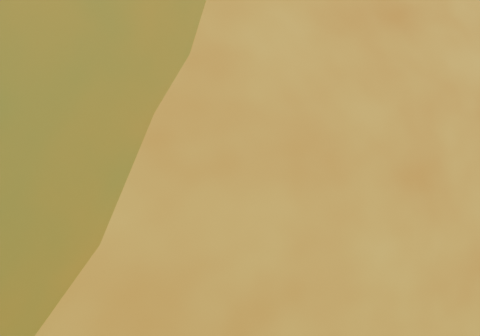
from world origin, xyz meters
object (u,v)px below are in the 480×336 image
object	(u,v)px
car_white	(161,150)
car_dark	(151,127)
streetlamp_near	(434,164)
bus	(295,207)
car_silver	(157,135)
streetlamp_far	(206,69)
streetlamp_mid	(259,91)

from	to	relation	value
car_white	car_dark	size ratio (longest dim) A/B	0.90
streetlamp_near	bus	size ratio (longest dim) A/B	0.67
streetlamp_near	car_silver	xyz separation A→B (m)	(-6.07, 30.04, -4.04)
streetlamp_near	streetlamp_far	xyz separation A→B (m)	(0.00, 44.00, 0.00)
streetlamp_mid	streetlamp_far	xyz separation A→B (m)	(0.00, 22.00, 0.00)
streetlamp_mid	streetlamp_near	bearing A→B (deg)	-90.00
streetlamp_near	car_dark	size ratio (longest dim) A/B	1.77
streetlamp_near	car_silver	distance (m)	30.91
streetlamp_mid	car_dark	distance (m)	13.84
streetlamp_near	streetlamp_mid	size ratio (longest dim) A/B	1.00
streetlamp_near	car_silver	world-z (taller)	streetlamp_near
car_white	streetlamp_near	bearing A→B (deg)	-59.75
bus	car_silver	bearing A→B (deg)	92.66
bus	car_dark	size ratio (longest dim) A/B	2.63
streetlamp_mid	car_white	distance (m)	7.64
streetlamp_near	streetlamp_mid	world-z (taller)	same
streetlamp_near	streetlamp_far	distance (m)	44.00
car_white	car_silver	distance (m)	6.37
car_dark	bus	bearing A→B (deg)	-91.54
streetlamp_mid	streetlamp_far	world-z (taller)	same
car_white	car_dark	distance (m)	9.98
streetlamp_near	car_dark	xyz separation A→B (m)	(-6.30, 33.66, -4.02)
streetlamp_near	car_white	world-z (taller)	streetlamp_near
bus	streetlamp_mid	bearing A→B (deg)	75.22
car_dark	car_white	bearing A→B (deg)	-99.61
car_silver	car_dark	size ratio (longest dim) A/B	0.85
streetlamp_mid	car_dark	bearing A→B (deg)	118.38
streetlamp_far	car_dark	distance (m)	12.76
car_silver	streetlamp_far	bearing A→B (deg)	52.35
bus	car_dark	distance (m)	27.70
streetlamp_far	bus	size ratio (longest dim) A/B	0.67
bus	car_white	size ratio (longest dim) A/B	2.94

